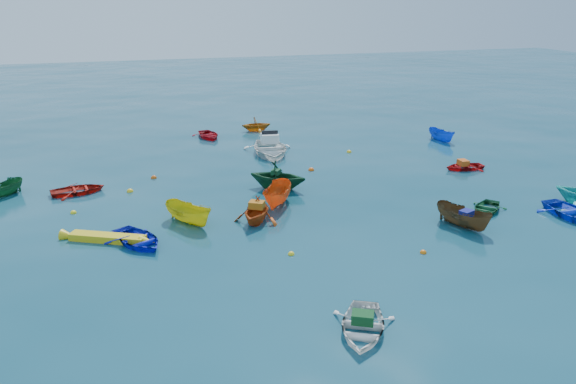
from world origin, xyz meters
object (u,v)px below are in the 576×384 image
object	(u,v)px
dinghy_blue_se	(573,217)
kayak_yellow	(108,241)
motorboat_white	(270,154)
dinghy_blue_sw	(138,244)
dinghy_white_near	(362,332)

from	to	relation	value
dinghy_blue_se	kayak_yellow	size ratio (longest dim) A/B	0.83
kayak_yellow	motorboat_white	bearing A→B (deg)	-15.08
dinghy_blue_sw	kayak_yellow	world-z (taller)	dinghy_blue_sw
dinghy_blue_sw	dinghy_blue_se	bearing A→B (deg)	-35.99
dinghy_white_near	motorboat_white	world-z (taller)	motorboat_white
motorboat_white	dinghy_blue_sw	bearing A→B (deg)	-119.30
dinghy_blue_sw	dinghy_blue_se	distance (m)	21.49
dinghy_white_near	kayak_yellow	bearing A→B (deg)	156.57
motorboat_white	dinghy_white_near	bearing A→B (deg)	-89.81
dinghy_blue_sw	dinghy_blue_se	size ratio (longest dim) A/B	0.90
kayak_yellow	dinghy_blue_sw	bearing A→B (deg)	-91.95
dinghy_white_near	dinghy_blue_se	size ratio (longest dim) A/B	0.87
motorboat_white	dinghy_blue_se	bearing A→B (deg)	-46.74
dinghy_blue_se	kayak_yellow	bearing A→B (deg)	168.47
dinghy_blue_se	motorboat_white	size ratio (longest dim) A/B	0.72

